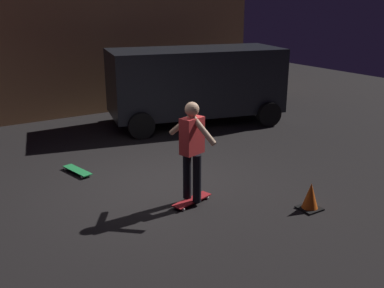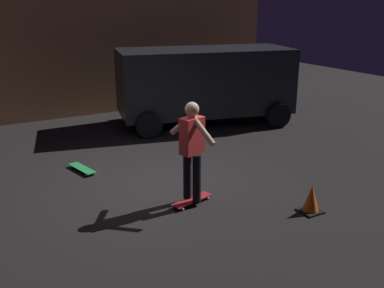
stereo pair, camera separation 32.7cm
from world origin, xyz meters
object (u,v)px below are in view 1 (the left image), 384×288
(skateboard_ridden, at_px, (192,200))
(skateboard_spare, at_px, (77,170))
(parked_van, at_px, (196,81))
(skater, at_px, (192,145))
(traffic_cone, at_px, (310,197))

(skateboard_ridden, xyz_separation_m, skateboard_spare, (-1.19, 2.36, 0.00))
(parked_van, distance_m, skateboard_ridden, 5.28)
(parked_van, xyz_separation_m, skateboard_ridden, (-2.84, -4.32, -1.11))
(skater, distance_m, traffic_cone, 2.10)
(parked_van, bearing_deg, skateboard_spare, -154.09)
(skateboard_ridden, height_order, traffic_cone, traffic_cone)
(skateboard_spare, height_order, traffic_cone, traffic_cone)
(skateboard_spare, bearing_deg, traffic_cone, -52.90)
(skateboard_ridden, distance_m, traffic_cone, 1.94)
(traffic_cone, bearing_deg, skateboard_spare, 127.10)
(parked_van, distance_m, traffic_cone, 5.76)
(skateboard_spare, distance_m, traffic_cone, 4.48)
(skateboard_ridden, xyz_separation_m, skater, (-0.00, 0.00, 0.98))
(skateboard_spare, xyz_separation_m, skater, (1.19, -2.36, 0.98))
(skateboard_ridden, distance_m, skater, 0.98)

